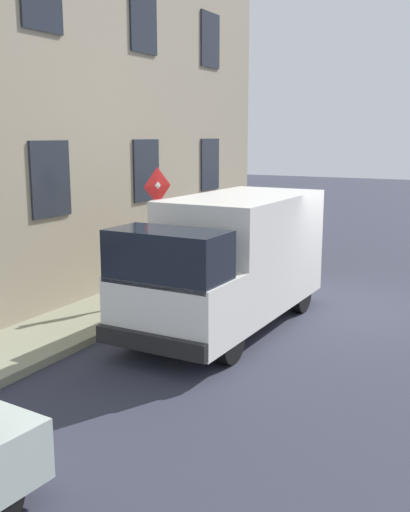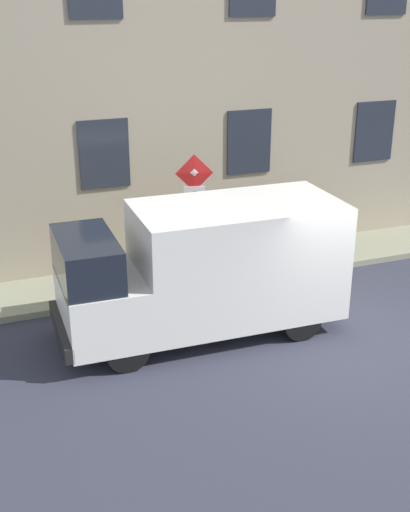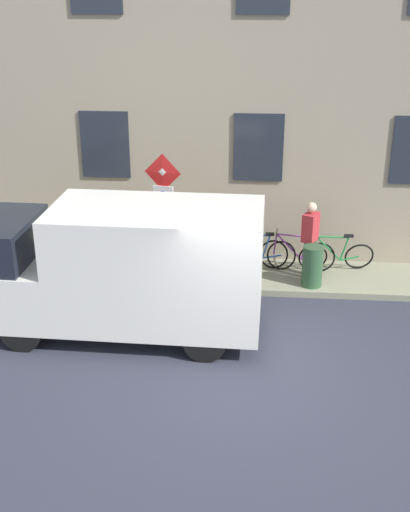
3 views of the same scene
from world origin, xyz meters
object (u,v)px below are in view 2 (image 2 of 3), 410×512
delivery_van (207,267)px  bicycle_blue (258,241)px  sign_post_stacked (194,202)px  bicycle_purple (291,236)px  litter_bin (319,243)px  pedestrian (308,218)px  bicycle_green (322,232)px

delivery_van → bicycle_blue: size_ratio=3.14×
sign_post_stacked → bicycle_purple: 3.36m
delivery_van → litter_bin: delivery_van is taller
pedestrian → litter_bin: (-0.47, -0.06, -0.48)m
bicycle_blue → pedestrian: 1.30m
bicycle_blue → pedestrian: bearing=162.8°
delivery_van → bicycle_purple: delivery_van is taller
bicycle_blue → litter_bin: litter_bin is taller
bicycle_green → bicycle_blue: bearing=-7.1°
bicycle_purple → litter_bin: bearing=113.0°
bicycle_purple → bicycle_blue: (-0.00, 0.88, 0.00)m
bicycle_purple → litter_bin: (-0.84, -0.29, 0.08)m
bicycle_green → bicycle_purple: size_ratio=1.00×
bicycle_green → pedestrian: size_ratio=1.00×
delivery_van → bicycle_purple: size_ratio=3.13×
bicycle_purple → bicycle_blue: size_ratio=1.00×
sign_post_stacked → bicycle_blue: size_ratio=1.60×
sign_post_stacked → bicycle_green: sign_post_stacked is taller
delivery_van → litter_bin: (2.05, -3.61, -0.74)m
bicycle_green → litter_bin: size_ratio=1.91×
bicycle_purple → pedestrian: size_ratio=1.00×
bicycle_blue → delivery_van: bearing=51.1°
bicycle_green → litter_bin: litter_bin is taller
bicycle_purple → pedestrian: (-0.37, -0.24, 0.56)m
bicycle_purple → sign_post_stacked: bearing=22.8°
bicycle_green → pedestrian: bearing=23.0°
bicycle_blue → pedestrian: size_ratio=1.00×
bicycle_purple → pedestrian: pedestrian is taller
sign_post_stacked → litter_bin: (0.14, -3.15, -1.40)m
bicycle_green → litter_bin: (-0.84, 0.58, 0.08)m
bicycle_purple → bicycle_blue: same height
sign_post_stacked → bicycle_blue: (0.98, -1.98, -1.48)m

